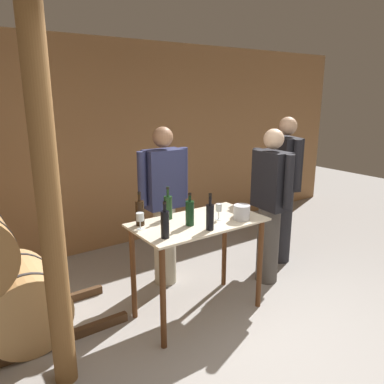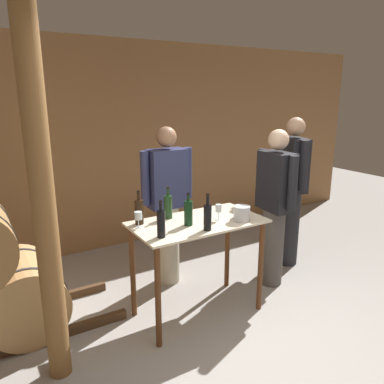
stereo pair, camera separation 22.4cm
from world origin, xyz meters
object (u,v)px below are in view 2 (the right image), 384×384
wine_glass_near_center (218,209)px  person_visitor_bearded (291,189)px  wine_bottle_far_left (139,211)px  ice_bucket (242,213)px  wine_bottle_center (168,206)px  wooden_post (43,200)px  wine_glass_near_left (138,216)px  person_host (275,205)px  wine_bottle_far_right (208,216)px  wine_bottle_left (161,223)px  wine_bottle_right (188,212)px  person_visitor_with_scarf (168,203)px

wine_glass_near_center → person_visitor_bearded: bearing=17.2°
wine_bottle_far_left → ice_bucket: bearing=-25.8°
wine_bottle_center → ice_bucket: (0.53, -0.41, -0.05)m
wooden_post → wine_glass_near_left: wooden_post is taller
wine_glass_near_center → person_host: size_ratio=0.09×
wine_glass_near_center → person_host: (0.82, 0.14, -0.13)m
wine_bottle_center → wine_bottle_far_right: 0.47m
wine_bottle_left → person_host: person_host is taller
person_visitor_bearded → wine_bottle_left: bearing=-165.4°
wine_glass_near_left → wooden_post: bearing=-161.0°
wine_bottle_center → person_host: (1.18, -0.15, -0.14)m
wine_bottle_right → wine_glass_near_center: (0.30, -0.03, -0.01)m
wine_bottle_left → ice_bucket: 0.80m
wine_bottle_far_left → wine_glass_near_left: size_ratio=2.07×
wine_bottle_right → person_visitor_bearded: 1.68m
wine_bottle_far_right → person_visitor_with_scarf: (0.10, 0.92, -0.13)m
wine_bottle_right → wine_bottle_far_left: bearing=144.5°
wooden_post → ice_bucket: (1.66, -0.04, -0.36)m
wine_bottle_far_left → wine_bottle_far_right: size_ratio=0.94×
wine_bottle_center → wine_bottle_right: size_ratio=1.03×
wine_bottle_left → wooden_post: bearing=178.8°
wooden_post → wine_bottle_right: (1.18, 0.11, -0.32)m
wine_bottle_right → wine_glass_near_center: 0.30m
person_host → wine_glass_near_left: bearing=178.2°
wine_bottle_left → wine_bottle_center: wine_bottle_left is taller
ice_bucket → person_visitor_with_scarf: (-0.30, 0.88, -0.08)m
wooden_post → wine_glass_near_center: size_ratio=17.93×
wine_bottle_center → wine_bottle_right: (0.06, -0.26, 0.00)m
wine_bottle_far_left → wine_glass_near_center: (0.65, -0.28, -0.01)m
wine_bottle_left → wine_glass_near_center: 0.63m
wine_bottle_right → person_host: size_ratio=0.17×
wine_bottle_far_left → wine_bottle_far_right: wine_bottle_far_right is taller
person_host → wine_bottle_far_right: bearing=-164.0°
wine_bottle_far_left → wine_bottle_right: bearing=-35.5°
ice_bucket → person_visitor_with_scarf: size_ratio=0.09×
wine_glass_near_left → person_host: size_ratio=0.09×
wine_glass_near_left → person_visitor_bearded: size_ratio=0.08×
wine_glass_near_center → person_visitor_bearded: size_ratio=0.08×
wine_bottle_center → person_host: 1.20m
wooden_post → person_visitor_with_scarf: (1.36, 0.84, -0.44)m
wine_glass_near_left → person_host: 1.53m
wine_glass_near_left → wine_glass_near_center: bearing=-15.2°
wine_bottle_far_right → person_visitor_with_scarf: size_ratio=0.19×
wooden_post → wine_bottle_center: bearing=18.3°
wine_bottle_center → person_visitor_bearded: person_visitor_bearded is taller
wooden_post → wine_bottle_left: bearing=-1.2°
wooden_post → person_host: (2.30, 0.22, -0.46)m
wine_glass_near_center → wine_bottle_center: bearing=141.0°
wine_bottle_right → wine_glass_near_left: size_ratio=2.00×
wine_bottle_far_left → person_visitor_bearded: person_visitor_bearded is taller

